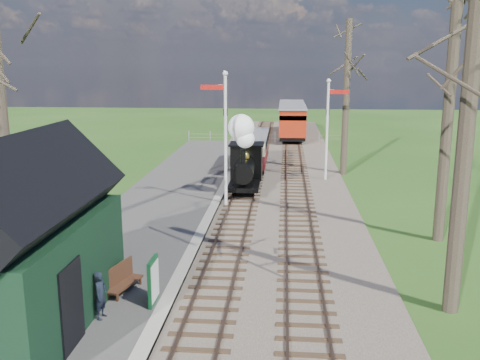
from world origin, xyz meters
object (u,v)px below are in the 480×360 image
object	(u,v)px
red_carriage_b	(292,116)
sign_board	(153,281)
semaphore_near	(224,130)
person	(101,295)
coach	(252,149)
bench	(121,279)
locomotive	(245,158)
station_shed	(24,245)
semaphore_far	(329,122)
red_carriage_a	(292,122)

from	to	relation	value
red_carriage_b	sign_board	size ratio (longest dim) A/B	4.48
semaphore_near	sign_board	bearing A→B (deg)	-93.97
sign_board	person	bearing A→B (deg)	-138.93
coach	bench	bearing A→B (deg)	-98.01
coach	sign_board	world-z (taller)	coach
locomotive	bench	size ratio (longest dim) A/B	2.72
station_shed	sign_board	size ratio (longest dim) A/B	4.99
semaphore_far	coach	bearing A→B (deg)	149.23
red_carriage_a	bench	size ratio (longest dim) A/B	3.83
station_shed	coach	xyz separation A→B (m)	(4.30, 20.61, -0.89)
semaphore_far	person	distance (m)	19.09
sign_board	red_carriage_a	bearing A→B (deg)	82.67
semaphore_far	red_carriage_b	bearing A→B (deg)	94.87
semaphore_near	coach	xyz separation A→B (m)	(0.77, 8.60, -2.25)
station_shed	coach	bearing A→B (deg)	78.22
semaphore_far	person	xyz separation A→B (m)	(-7.00, -17.57, -2.53)
station_shed	red_carriage_b	distance (m)	39.44
coach	bench	size ratio (longest dim) A/B	4.35
semaphore_near	sign_board	xyz separation A→B (m)	(-0.74, -10.60, -2.79)
station_shed	sign_board	world-z (taller)	station_shed
locomotive	red_carriage_a	world-z (taller)	locomotive
station_shed	red_carriage_b	world-z (taller)	station_shed
semaphore_near	red_carriage_a	size ratio (longest dim) A/B	1.10
semaphore_near	person	distance (m)	12.05
sign_board	person	distance (m)	1.49
semaphore_near	bench	bearing A→B (deg)	-100.49
sign_board	bench	size ratio (longest dim) A/B	0.86
red_carriage_b	bench	distance (m)	37.15
coach	locomotive	bearing A→B (deg)	-90.11
person	sign_board	bearing A→B (deg)	-41.41
coach	red_carriage_b	distance (m)	18.41
red_carriage_a	semaphore_near	bearing A→B (deg)	-98.98
locomotive	red_carriage_b	distance (m)	24.42
sign_board	coach	bearing A→B (deg)	85.52
coach	red_carriage_a	world-z (taller)	red_carriage_a
semaphore_near	person	xyz separation A→B (m)	(-1.86, -11.57, -2.80)
person	semaphore_near	bearing A→B (deg)	-1.60
person	bench	bearing A→B (deg)	6.90
red_carriage_a	person	world-z (taller)	red_carriage_a
red_carriage_a	sign_board	world-z (taller)	red_carriage_a
semaphore_near	coach	distance (m)	8.93
semaphore_near	locomotive	size ratio (longest dim) A/B	1.55
red_carriage_a	person	xyz separation A→B (m)	(-5.23, -32.90, -0.81)
coach	person	xyz separation A→B (m)	(-2.63, -20.18, -0.55)
station_shed	semaphore_near	world-z (taller)	semaphore_near
coach	bench	distance (m)	18.74
bench	person	xyz separation A→B (m)	(-0.02, -1.64, 0.24)
semaphore_near	coach	world-z (taller)	semaphore_near
semaphore_far	red_carriage_a	bearing A→B (deg)	96.60
semaphore_far	red_carriage_a	xyz separation A→B (m)	(-1.77, 15.33, -1.72)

